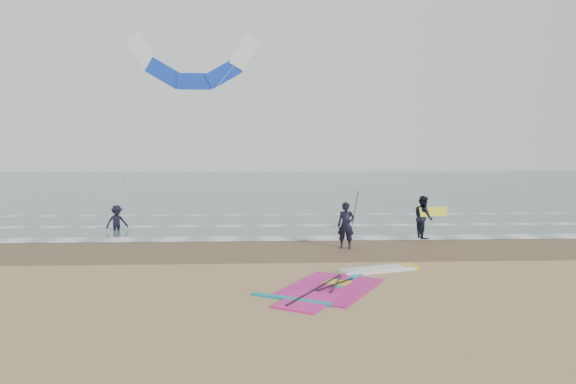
{
  "coord_description": "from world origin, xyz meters",
  "views": [
    {
      "loc": [
        -2.53,
        -12.85,
        3.54
      ],
      "look_at": [
        -1.68,
        5.0,
        2.2
      ],
      "focal_mm": 32.0,
      "sensor_mm": 36.0,
      "label": 1
    }
  ],
  "objects_px": {
    "person_walking": "(423,217)",
    "person_wading": "(117,214)",
    "person_standing": "(346,225)",
    "surf_kite": "(194,67)",
    "windsurf_rig": "(345,282)"
  },
  "relations": [
    {
      "from": "person_walking",
      "to": "person_wading",
      "type": "height_order",
      "value": "person_walking"
    },
    {
      "from": "person_standing",
      "to": "person_wading",
      "type": "relative_size",
      "value": 1.13
    },
    {
      "from": "person_standing",
      "to": "person_walking",
      "type": "height_order",
      "value": "person_walking"
    },
    {
      "from": "person_walking",
      "to": "surf_kite",
      "type": "height_order",
      "value": "surf_kite"
    },
    {
      "from": "person_walking",
      "to": "person_standing",
      "type": "bearing_deg",
      "value": 114.37
    },
    {
      "from": "windsurf_rig",
      "to": "person_wading",
      "type": "xyz_separation_m",
      "value": [
        -8.93,
        9.9,
        0.74
      ]
    },
    {
      "from": "person_wading",
      "to": "surf_kite",
      "type": "distance_m",
      "value": 8.03
    },
    {
      "from": "surf_kite",
      "to": "person_walking",
      "type": "bearing_deg",
      "value": -25.49
    },
    {
      "from": "surf_kite",
      "to": "person_standing",
      "type": "bearing_deg",
      "value": -46.61
    },
    {
      "from": "person_standing",
      "to": "surf_kite",
      "type": "distance_m",
      "value": 11.68
    },
    {
      "from": "windsurf_rig",
      "to": "surf_kite",
      "type": "xyz_separation_m",
      "value": [
        -5.63,
        11.99,
        7.76
      ]
    },
    {
      "from": "person_standing",
      "to": "person_walking",
      "type": "xyz_separation_m",
      "value": [
        3.57,
        2.05,
        0.03
      ]
    },
    {
      "from": "person_walking",
      "to": "person_wading",
      "type": "xyz_separation_m",
      "value": [
        -13.34,
        2.7,
        -0.13
      ]
    },
    {
      "from": "person_wading",
      "to": "windsurf_rig",
      "type": "bearing_deg",
      "value": -80.99
    },
    {
      "from": "windsurf_rig",
      "to": "person_standing",
      "type": "bearing_deg",
      "value": 80.76
    }
  ]
}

